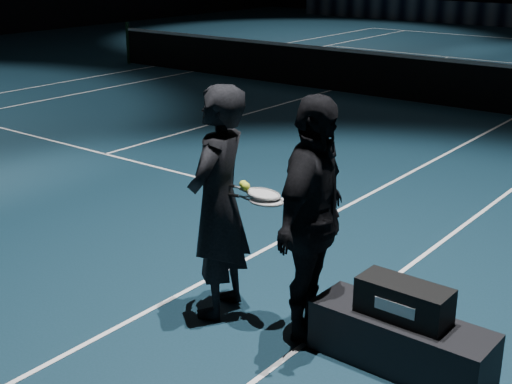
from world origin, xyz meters
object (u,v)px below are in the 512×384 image
at_px(player_bench, 401,342).
at_px(racket_lower, 267,201).
at_px(racket_bag, 404,301).
at_px(player_b, 312,221).
at_px(player_a, 218,203).
at_px(racket_upper, 263,194).
at_px(tennis_balls, 245,183).

bearing_deg(player_bench, racket_lower, -174.81).
bearing_deg(racket_bag, player_b, -177.39).
distance_m(player_a, player_b, 0.85).
bearing_deg(player_a, racket_bag, 81.15).
height_order(player_a, racket_lower, player_a).
xyz_separation_m(racket_lower, racket_upper, (-0.06, 0.03, 0.04)).
xyz_separation_m(player_a, racket_upper, (0.39, 0.10, 0.13)).
relative_size(player_bench, tennis_balls, 11.43).
bearing_deg(player_b, player_a, 86.44).
xyz_separation_m(racket_bag, player_b, (-0.80, -0.02, 0.44)).
relative_size(player_a, tennis_balls, 16.50).
height_order(racket_lower, racket_upper, racket_upper).
bearing_deg(tennis_balls, racket_lower, 7.83).
relative_size(player_bench, player_b, 0.69).
relative_size(player_a, player_b, 1.00).
relative_size(player_bench, racket_bag, 2.00).
bearing_deg(player_b, player_bench, -101.31).
bearing_deg(player_b, racket_upper, 81.36).
height_order(player_bench, racket_upper, racket_upper).
distance_m(player_bench, tennis_balls, 1.71).
height_order(player_bench, racket_bag, racket_bag).
bearing_deg(player_b, tennis_balls, 85.96).
distance_m(player_bench, racket_bag, 0.34).
bearing_deg(tennis_balls, racket_bag, 4.64).
height_order(player_b, racket_lower, player_b).
distance_m(racket_bag, player_b, 0.91).
relative_size(racket_bag, player_b, 0.35).
height_order(player_a, player_b, same).
bearing_deg(racket_upper, player_a, -178.29).
height_order(player_bench, tennis_balls, tennis_balls).
height_order(racket_bag, player_b, player_b).
height_order(player_a, tennis_balls, player_a).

